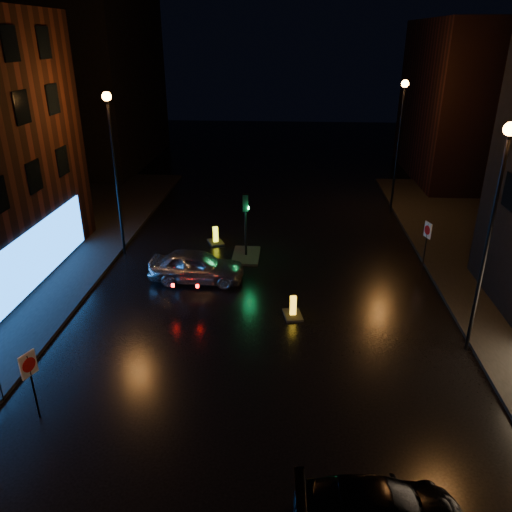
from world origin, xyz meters
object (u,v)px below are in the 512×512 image
object	(u,v)px
traffic_signal	(246,248)
dark_sedan	(380,508)
bollard_far	(216,239)
road_sign_left	(30,370)
silver_hatchback	(197,266)
bollard_near	(293,312)
road_sign_right	(427,234)

from	to	relation	value
traffic_signal	dark_sedan	world-z (taller)	traffic_signal
bollard_far	road_sign_left	bearing A→B (deg)	-127.84
dark_sedan	bollard_far	bearing A→B (deg)	17.67
road_sign_left	bollard_far	bearing A→B (deg)	98.62
traffic_signal	silver_hatchback	distance (m)	3.65
bollard_near	road_sign_right	distance (m)	8.64
traffic_signal	dark_sedan	xyz separation A→B (m)	(4.55, -15.68, 0.09)
bollard_far	traffic_signal	bearing A→B (deg)	-68.20
traffic_signal	road_sign_left	bearing A→B (deg)	-112.75
bollard_far	road_sign_right	bearing A→B (deg)	-37.13
road_sign_right	traffic_signal	bearing A→B (deg)	-21.11
silver_hatchback	road_sign_left	size ratio (longest dim) A/B	1.90
traffic_signal	road_sign_right	bearing A→B (deg)	-4.12
traffic_signal	silver_hatchback	world-z (taller)	traffic_signal
bollard_far	bollard_near	bearing A→B (deg)	-85.22
silver_hatchback	bollard_far	distance (m)	4.81
dark_sedan	road_sign_left	world-z (taller)	road_sign_left
silver_hatchback	road_sign_right	size ratio (longest dim) A/B	1.87
dark_sedan	bollard_near	xyz separation A→B (m)	(-2.05, 9.68, -0.38)
silver_hatchback	dark_sedan	distance (m)	14.35
road_sign_right	dark_sedan	bearing A→B (deg)	56.19
traffic_signal	bollard_near	bearing A→B (deg)	-67.41
road_sign_left	road_sign_right	world-z (taller)	road_sign_right
bollard_near	dark_sedan	bearing A→B (deg)	-89.64
traffic_signal	bollard_far	distance (m)	2.62
road_sign_right	silver_hatchback	bearing A→B (deg)	-5.29
dark_sedan	silver_hatchback	bearing A→B (deg)	25.07
road_sign_left	dark_sedan	bearing A→B (deg)	4.71
traffic_signal	dark_sedan	size ratio (longest dim) A/B	0.85
silver_hatchback	road_sign_right	distance (m)	11.48
dark_sedan	bollard_far	size ratio (longest dim) A/B	3.09
traffic_signal	bollard_far	xyz separation A→B (m)	(-1.88, 1.80, -0.29)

